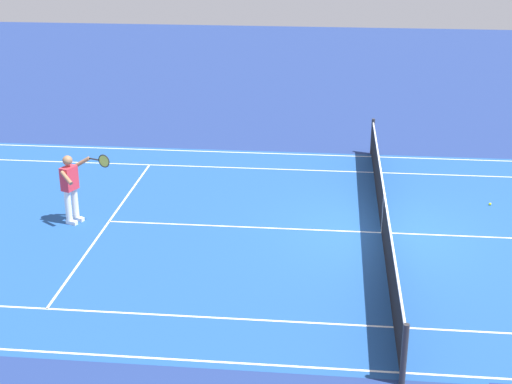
{
  "coord_description": "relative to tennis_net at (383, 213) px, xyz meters",
  "views": [
    {
      "loc": [
        1.27,
        15.91,
        7.1
      ],
      "look_at": [
        2.9,
        0.03,
        0.9
      ],
      "focal_mm": 52.8,
      "sensor_mm": 36.0,
      "label": 1
    }
  ],
  "objects": [
    {
      "name": "court_line_markings",
      "position": [
        0.0,
        0.0,
        -0.49
      ],
      "size": [
        23.85,
        11.05,
        0.01
      ],
      "color": "white",
      "rests_on": "ground_plane"
    },
    {
      "name": "tennis_player_near",
      "position": [
        7.2,
        0.11,
        0.44
      ],
      "size": [
        1.18,
        0.74,
        1.7
      ],
      "color": "white",
      "rests_on": "ground_plane"
    },
    {
      "name": "court_slab",
      "position": [
        0.0,
        0.0,
        -0.49
      ],
      "size": [
        24.2,
        11.4,
        0.0
      ],
      "primitive_type": "cube",
      "color": "#1E4C93",
      "rests_on": "ground_plane"
    },
    {
      "name": "ground_plane",
      "position": [
        0.0,
        0.0,
        -0.49
      ],
      "size": [
        60.0,
        60.0,
        0.0
      ],
      "primitive_type": "plane",
      "color": "navy"
    },
    {
      "name": "tennis_net",
      "position": [
        0.0,
        0.0,
        0.0
      ],
      "size": [
        0.1,
        11.7,
        1.08
      ],
      "color": "#2D2D33",
      "rests_on": "ground_plane"
    },
    {
      "name": "tennis_ball",
      "position": [
        -2.77,
        -1.96,
        -0.46
      ],
      "size": [
        0.07,
        0.07,
        0.07
      ],
      "primitive_type": "sphere",
      "color": "#CCE01E",
      "rests_on": "ground_plane"
    }
  ]
}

